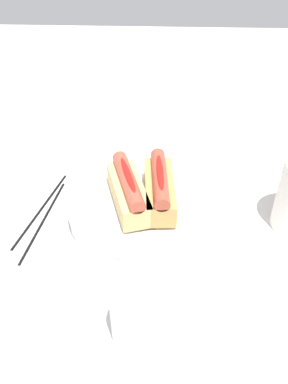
% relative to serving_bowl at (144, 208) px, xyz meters
% --- Properties ---
extents(ground_plane, '(2.40, 2.40, 0.00)m').
position_rel_serving_bowl_xyz_m(ground_plane, '(0.01, 0.01, -0.02)').
color(ground_plane, beige).
extents(serving_bowl, '(0.27, 0.27, 0.04)m').
position_rel_serving_bowl_xyz_m(serving_bowl, '(0.00, 0.00, 0.00)').
color(serving_bowl, white).
rests_on(serving_bowl, ground_plane).
extents(hotdog_front, '(0.16, 0.09, 0.06)m').
position_rel_serving_bowl_xyz_m(hotdog_front, '(0.01, -0.03, 0.04)').
color(hotdog_front, '#DBB270').
rests_on(hotdog_front, serving_bowl).
extents(hotdog_back, '(0.15, 0.06, 0.06)m').
position_rel_serving_bowl_xyz_m(hotdog_back, '(-0.01, 0.03, 0.04)').
color(hotdog_back, tan).
rests_on(hotdog_back, serving_bowl).
extents(water_glass, '(0.07, 0.07, 0.09)m').
position_rel_serving_bowl_xyz_m(water_glass, '(0.24, 0.00, 0.02)').
color(water_glass, white).
rests_on(water_glass, ground_plane).
extents(chopstick_near, '(0.22, 0.03, 0.01)m').
position_rel_serving_bowl_xyz_m(chopstick_near, '(0.02, -0.18, -0.02)').
color(chopstick_near, black).
rests_on(chopstick_near, ground_plane).
extents(chopstick_far, '(0.22, 0.05, 0.01)m').
position_rel_serving_bowl_xyz_m(chopstick_far, '(-0.01, -0.19, -0.02)').
color(chopstick_far, black).
rests_on(chopstick_far, ground_plane).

